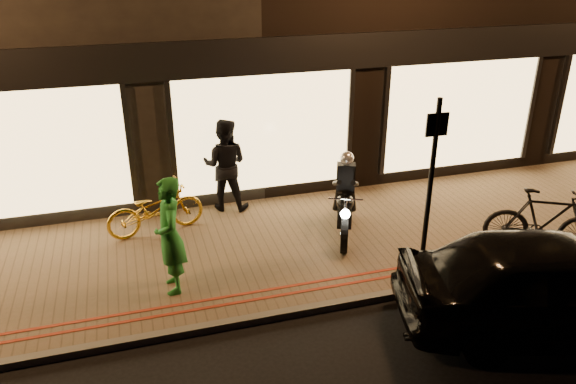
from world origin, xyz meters
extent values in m
plane|color=black|center=(0.00, 0.00, 0.00)|extent=(90.00, 90.00, 0.00)
cube|color=brown|center=(0.00, 2.00, 0.06)|extent=(50.00, 4.00, 0.12)
cube|color=#59544C|center=(0.00, 0.05, 0.06)|extent=(50.00, 0.14, 0.12)
cube|color=maroon|center=(0.00, 0.45, 0.12)|extent=(50.00, 0.06, 0.01)
cube|color=maroon|center=(0.00, 0.65, 0.12)|extent=(50.00, 0.06, 0.01)
cube|color=black|center=(0.00, 3.95, 3.15)|extent=(48.00, 0.12, 0.70)
cube|color=#FFD27F|center=(-4.50, 3.94, 1.61)|extent=(3.60, 0.06, 2.38)
cube|color=#FFD27F|center=(0.00, 3.94, 1.61)|extent=(3.60, 0.06, 2.38)
cube|color=#FFD27F|center=(4.50, 3.94, 1.61)|extent=(3.60, 0.06, 2.38)
cylinder|color=black|center=(0.79, 1.45, 0.44)|extent=(0.35, 0.64, 0.64)
cylinder|color=black|center=(1.27, 2.66, 0.44)|extent=(0.35, 0.64, 0.64)
cylinder|color=silver|center=(0.79, 1.45, 0.44)|extent=(0.18, 0.18, 0.14)
cylinder|color=silver|center=(1.27, 2.66, 0.44)|extent=(0.18, 0.18, 0.14)
cube|color=black|center=(1.05, 2.10, 0.52)|extent=(0.50, 0.75, 0.30)
ellipsoid|color=black|center=(1.00, 1.98, 0.82)|extent=(0.49, 0.59, 0.29)
cube|color=black|center=(1.16, 2.38, 0.82)|extent=(0.41, 0.59, 0.09)
cylinder|color=silver|center=(0.85, 1.59, 1.07)|extent=(0.57, 0.25, 0.03)
cylinder|color=silver|center=(0.81, 1.49, 0.74)|extent=(0.17, 0.32, 0.71)
sphere|color=white|center=(0.76, 1.36, 0.90)|extent=(0.22, 0.22, 0.17)
cylinder|color=silver|center=(1.33, 2.47, 0.40)|extent=(0.27, 0.54, 0.07)
cube|color=black|center=(1.11, 2.26, 1.17)|extent=(0.40, 0.33, 0.55)
sphere|color=silver|center=(1.09, 2.20, 1.58)|extent=(0.34, 0.34, 0.26)
cylinder|color=black|center=(0.85, 2.02, 1.20)|extent=(0.23, 0.60, 0.34)
cylinder|color=black|center=(1.14, 1.90, 1.20)|extent=(0.38, 0.57, 0.34)
cylinder|color=black|center=(0.97, 2.27, 0.72)|extent=(0.14, 0.27, 0.46)
cylinder|color=black|center=(1.23, 2.17, 0.72)|extent=(0.26, 0.28, 0.46)
cylinder|color=black|center=(1.70, 0.32, 1.62)|extent=(0.08, 0.08, 3.00)
cube|color=black|center=(1.70, 0.32, 2.72)|extent=(0.35, 0.04, 0.35)
imported|color=gold|center=(-2.33, 3.13, 0.60)|extent=(1.91, 0.98, 0.96)
imported|color=black|center=(4.09, 0.43, 0.72)|extent=(2.02, 1.45, 1.20)
imported|color=#1F7627|center=(-2.21, 1.12, 1.06)|extent=(0.47, 0.70, 1.89)
imported|color=black|center=(-0.86, 3.80, 1.07)|extent=(1.11, 0.99, 1.89)
imported|color=black|center=(2.89, -1.27, 0.75)|extent=(4.72, 2.84, 1.50)
camera|label=1|loc=(-2.62, -6.59, 5.18)|focal=35.00mm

